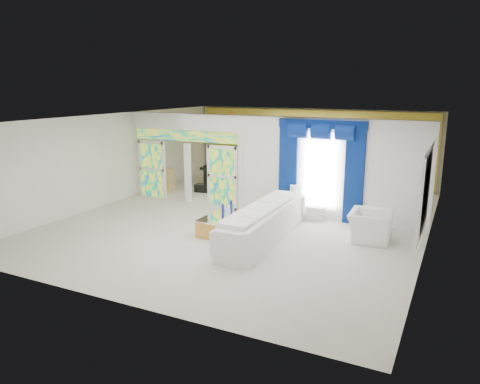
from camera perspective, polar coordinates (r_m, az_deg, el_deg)
The scene contains 22 objects.
floor at distance 13.72m, azimuth 1.09°, elevation -3.32°, with size 12.00×12.00×0.00m, color #B7AF9E.
dividing_wall at distance 13.57m, azimuth 11.19°, elevation 2.76°, with size 5.70×0.18×3.00m, color white.
dividing_header at distance 15.46m, azimuth -6.97°, elevation 8.75°, with size 4.30×0.18×0.55m, color white.
stained_panel_left at distance 16.50m, azimuth -10.96°, elevation 2.84°, with size 0.95×0.04×2.00m, color #994C3F.
stained_panel_right at distance 14.97m, azimuth -2.21°, elevation 2.02°, with size 0.95×0.04×2.00m, color #994C3F.
stained_transom at distance 15.51m, azimuth -6.92°, elevation 7.00°, with size 4.00×0.05×0.35m, color #994C3F.
window_pane at distance 13.55m, azimuth 10.05°, elevation 2.58°, with size 1.00×0.02×2.30m, color white.
blue_drape_left at distance 13.84m, azimuth 6.03°, elevation 2.72°, with size 0.55×0.10×2.80m, color #031049.
blue_drape_right at distance 13.30m, azimuth 14.14°, elevation 1.96°, with size 0.55×0.10×2.80m, color #031049.
blue_pelmet at distance 13.34m, azimuth 10.25°, elevation 8.35°, with size 2.60×0.12×0.25m, color #031049.
wall_mirror at distance 11.18m, azimuth 22.35°, elevation 0.05°, with size 0.04×2.70×1.90m, color white.
gold_curtains at distance 18.82m, azimuth 8.81°, elevation 5.72°, with size 9.70×0.12×2.90m, color gold.
white_sofa at distance 11.79m, azimuth 3.01°, elevation -4.15°, with size 0.88×4.10×0.78m, color white.
coffee_table at distance 12.66m, azimuth -2.09°, elevation -3.72°, with size 0.66×1.97×0.44m, color #BB853A.
console_table at distance 13.85m, azimuth 8.13°, elevation -2.42°, with size 1.22×0.39×0.41m, color silver.
table_lamp at distance 13.81m, azimuth 7.01°, elevation -0.31°, with size 0.36×0.36×0.58m, color silver.
armchair at distance 12.21m, azimuth 15.98°, elevation -4.10°, with size 1.16×1.02×0.76m, color white.
grand_piano at distance 18.38m, azimuth -1.68°, elevation 2.33°, with size 1.32×1.73×0.87m, color black.
piano_bench at distance 17.07m, azimuth -4.19°, elevation 0.47°, with size 0.89×0.35×0.30m, color black.
tv_console at distance 17.51m, azimuth -9.38°, elevation 1.57°, with size 0.58×0.53×0.84m, color #B27C59.
chandelier at distance 17.26m, azimuth -1.01°, elevation 9.05°, with size 0.60×0.60×0.60m, color gold.
decanters at distance 12.76m, azimuth -1.64°, elevation -2.08°, with size 0.18×0.76×0.28m.
Camera 1 is at (5.57, -11.91, 3.90)m, focal length 34.02 mm.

